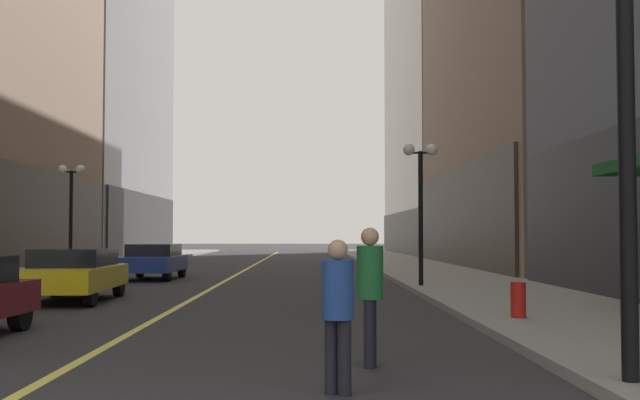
{
  "coord_description": "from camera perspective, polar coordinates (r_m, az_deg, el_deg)",
  "views": [
    {
      "loc": [
        3.05,
        -4.83,
        1.69
      ],
      "look_at": [
        3.45,
        25.81,
        3.02
      ],
      "focal_mm": 44.22,
      "sensor_mm": 36.0,
      "label": 1
    }
  ],
  "objects": [
    {
      "name": "ground_plane",
      "position": [
        39.99,
        -5.14,
        -4.9
      ],
      "size": [
        200.0,
        200.0,
        0.0
      ],
      "primitive_type": "plane",
      "color": "#2D2D30"
    },
    {
      "name": "sidewalk_left",
      "position": [
        41.44,
        -16.62,
        -4.62
      ],
      "size": [
        4.5,
        78.0,
        0.15
      ],
      "primitive_type": "cube",
      "color": "gray",
      "rests_on": "ground"
    },
    {
      "name": "sidewalk_right",
      "position": [
        40.21,
        6.71,
        -4.77
      ],
      "size": [
        4.5,
        78.0,
        0.15
      ],
      "primitive_type": "cube",
      "color": "gray",
      "rests_on": "ground"
    },
    {
      "name": "lane_centre_stripe",
      "position": [
        39.99,
        -5.14,
        -4.89
      ],
      "size": [
        0.16,
        70.0,
        0.01
      ],
      "primitive_type": "cube",
      "color": "#E5D64C",
      "rests_on": "ground"
    },
    {
      "name": "building_right_far",
      "position": [
        67.52,
        11.26,
        8.46
      ],
      "size": [
        13.07,
        26.0,
        29.02
      ],
      "color": "#B7AD99",
      "rests_on": "ground"
    },
    {
      "name": "car_yellow",
      "position": [
        20.86,
        -17.45,
        -5.03
      ],
      "size": [
        2.04,
        4.5,
        1.32
      ],
      "color": "yellow",
      "rests_on": "ground"
    },
    {
      "name": "car_blue",
      "position": [
        30.19,
        -11.98,
        -4.27
      ],
      "size": [
        1.96,
        4.2,
        1.32
      ],
      "color": "navy",
      "rests_on": "ground"
    },
    {
      "name": "pedestrian_in_green_parka",
      "position": [
        10.1,
        3.64,
        -6.17
      ],
      "size": [
        0.41,
        0.41,
        1.77
      ],
      "color": "black",
      "rests_on": "ground"
    },
    {
      "name": "pedestrian_in_blue_hoodie",
      "position": [
        8.37,
        1.3,
        -7.57
      ],
      "size": [
        0.46,
        0.46,
        1.63
      ],
      "color": "black",
      "rests_on": "ground"
    },
    {
      "name": "traffic_light_near_right",
      "position": [
        8.79,
        14.74,
        11.13
      ],
      "size": [
        3.43,
        0.35,
        5.65
      ],
      "color": "black",
      "rests_on": "ground"
    },
    {
      "name": "street_lamp_left_far",
      "position": [
        32.67,
        -17.56,
        0.38
      ],
      "size": [
        1.06,
        0.36,
        4.43
      ],
      "color": "black",
      "rests_on": "ground"
    },
    {
      "name": "street_lamp_right_mid",
      "position": [
        23.99,
        7.29,
        1.28
      ],
      "size": [
        1.06,
        0.36,
        4.43
      ],
      "color": "black",
      "rests_on": "ground"
    },
    {
      "name": "fire_hydrant_right",
      "position": [
        15.09,
        14.16,
        -7.31
      ],
      "size": [
        0.28,
        0.28,
        0.8
      ],
      "primitive_type": "cylinder",
      "color": "red",
      "rests_on": "ground"
    }
  ]
}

